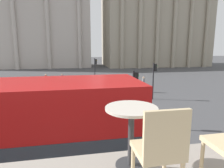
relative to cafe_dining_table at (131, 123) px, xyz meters
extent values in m
cylinder|color=black|center=(-0.07, 5.05, -3.70)|extent=(0.99, 0.22, 0.99)
cylinder|color=#2D2D30|center=(0.00, 0.00, -0.53)|extent=(0.36, 0.36, 0.02)
cylinder|color=#2D2D30|center=(0.00, 0.00, -0.18)|extent=(0.07, 0.07, 0.68)
cylinder|color=beige|center=(0.00, 0.00, 0.18)|extent=(0.60, 0.60, 0.03)
cylinder|color=#D1B789|center=(-0.08, -0.34, -0.32)|extent=(0.04, 0.04, 0.44)
cylinder|color=#D1B789|center=(0.26, -0.34, -0.32)|extent=(0.04, 0.04, 0.44)
cube|color=#D1B789|center=(0.09, -0.51, -0.07)|extent=(0.40, 0.40, 0.05)
cube|color=#D1B789|center=(0.09, -0.69, 0.16)|extent=(0.40, 0.04, 0.42)
cylinder|color=#D1B789|center=(0.68, -0.37, -0.32)|extent=(0.04, 0.04, 0.44)
cube|color=#BCB2A8|center=(-9.64, 52.00, 7.98)|extent=(26.53, 10.21, 24.33)
cylinder|color=#BCB2A8|center=(-13.18, 46.44, 6.15)|extent=(0.90, 0.90, 20.68)
cylinder|color=#BCB2A8|center=(-6.10, 46.44, 6.15)|extent=(0.90, 0.90, 20.68)
cylinder|color=#BCB2A8|center=(0.97, 46.44, 6.15)|extent=(0.90, 0.90, 20.68)
cube|color=#A39984|center=(21.36, 50.99, 6.62)|extent=(27.04, 13.82, 21.62)
cylinder|color=#A39984|center=(10.54, 43.63, 5.00)|extent=(0.90, 0.90, 18.37)
cylinder|color=#A39984|center=(14.87, 43.63, 5.00)|extent=(0.90, 0.90, 18.37)
cylinder|color=#A39984|center=(19.19, 43.63, 5.00)|extent=(0.90, 0.90, 18.37)
cylinder|color=#A39984|center=(23.52, 43.63, 5.00)|extent=(0.90, 0.90, 18.37)
cylinder|color=#A39984|center=(27.85, 43.63, 5.00)|extent=(0.90, 0.90, 18.37)
cylinder|color=#A39984|center=(32.17, 43.63, 5.00)|extent=(0.90, 0.90, 18.37)
cylinder|color=black|center=(2.93, 9.46, -2.37)|extent=(0.12, 0.12, 3.65)
cube|color=black|center=(3.11, 9.46, -0.99)|extent=(0.20, 0.24, 0.70)
sphere|color=green|center=(3.22, 9.46, -0.84)|extent=(0.14, 0.14, 0.14)
cylinder|color=black|center=(6.87, 15.81, -2.40)|extent=(0.12, 0.12, 3.58)
cube|color=black|center=(7.05, 15.81, -1.06)|extent=(0.20, 0.24, 0.70)
sphere|color=green|center=(7.16, 15.81, -0.91)|extent=(0.14, 0.14, 0.14)
cylinder|color=black|center=(2.16, 24.64, -2.41)|extent=(0.12, 0.12, 3.57)
cube|color=black|center=(2.34, 24.64, -1.07)|extent=(0.20, 0.24, 0.70)
sphere|color=gold|center=(2.45, 24.64, -0.92)|extent=(0.14, 0.14, 0.14)
cylinder|color=#282B33|center=(-2.21, 23.65, -3.78)|extent=(0.14, 0.14, 0.83)
cylinder|color=#282B33|center=(-2.03, 23.65, -3.78)|extent=(0.14, 0.14, 0.83)
cylinder|color=#284799|center=(-2.12, 23.65, -3.03)|extent=(0.32, 0.32, 0.66)
sphere|color=tan|center=(-2.12, 23.65, -2.59)|extent=(0.22, 0.22, 0.22)
cylinder|color=#282B33|center=(-4.16, 23.58, -3.76)|extent=(0.14, 0.14, 0.85)
cylinder|color=#282B33|center=(-3.98, 23.58, -3.76)|extent=(0.14, 0.14, 0.85)
cylinder|color=#B22323|center=(-4.07, 23.58, -3.00)|extent=(0.32, 0.32, 0.67)
sphere|color=tan|center=(-4.07, 23.58, -2.55)|extent=(0.23, 0.23, 0.23)
cylinder|color=#282B33|center=(6.94, 18.93, -3.76)|extent=(0.14, 0.14, 0.87)
cylinder|color=#282B33|center=(7.12, 18.93, -3.76)|extent=(0.14, 0.14, 0.87)
cylinder|color=slate|center=(7.03, 18.93, -2.98)|extent=(0.32, 0.32, 0.69)
sphere|color=tan|center=(7.03, 18.93, -2.51)|extent=(0.24, 0.24, 0.24)
camera|label=1|loc=(-0.63, -2.09, 0.87)|focal=32.00mm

